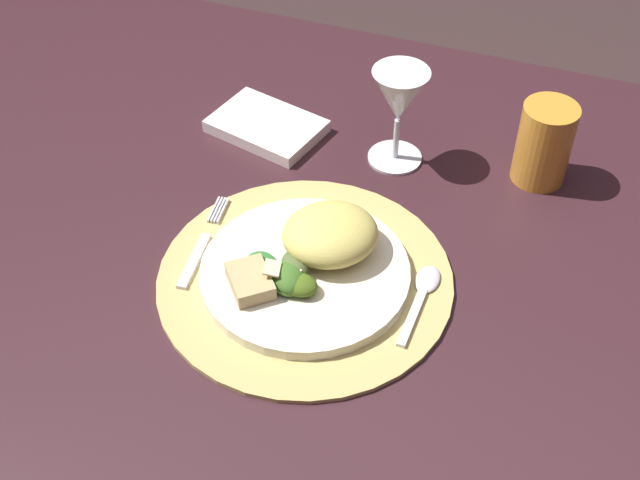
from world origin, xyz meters
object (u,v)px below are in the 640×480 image
Objects in this scene: dining_table at (327,294)px; napkin at (267,126)px; dinner_plate at (305,273)px; wine_glass at (399,100)px; fork at (201,246)px; amber_tumbler at (544,143)px; spoon at (423,291)px.

napkin is (-0.14, 0.15, 0.14)m from dining_table.
napkin reaches higher than dining_table.
dinner_plate is at bearing -85.40° from dining_table.
wine_glass is at bearing 82.36° from dinner_plate.
amber_tumbler is (0.35, 0.28, 0.05)m from fork.
fork is (-0.13, -0.09, 0.14)m from dining_table.
spoon is 0.27m from amber_tumbler.
dinner_plate reaches higher than dining_table.
dinner_plate reaches higher than fork.
dining_table is 0.21m from fork.
amber_tumbler is (0.09, 0.25, 0.05)m from spoon.
wine_glass is 1.25× the size of amber_tumbler.
wine_glass is at bearing 55.86° from fork.
spoon is at bearing -27.25° from dining_table.
napkin is at bearing 142.13° from spoon.
dining_table is 9.46× the size of fork.
dining_table is at bearing -141.42° from amber_tumbler.
wine_glass is (-0.10, 0.22, 0.09)m from spoon.
dining_table is 6.16× the size of dinner_plate.
dining_table is at bearing 94.60° from dinner_plate.
wine_glass is at bearing 114.03° from spoon.
napkin is 0.20m from wine_glass.
wine_glass reaches higher than spoon.
dinner_plate is at bearing -169.48° from spoon.
dining_table is at bearing -46.04° from napkin.
amber_tumbler is at bearing 5.01° from napkin.
dinner_plate is at bearing -1.39° from fork.
dining_table is 10.09× the size of napkin.
wine_glass is (0.17, 0.25, 0.09)m from fork.
dinner_plate is 0.26m from wine_glass.
dinner_plate is 2.20× the size of amber_tumbler.
dining_table is 11.77× the size of spoon.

